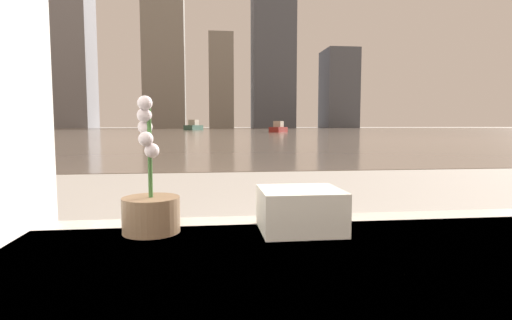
{
  "coord_description": "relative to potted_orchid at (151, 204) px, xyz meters",
  "views": [
    {
      "loc": [
        -0.27,
        -0.27,
        0.86
      ],
      "look_at": [
        0.02,
        2.19,
        0.65
      ],
      "focal_mm": 28.0,
      "sensor_mm": 36.0,
      "label": 1
    }
  ],
  "objects": [
    {
      "name": "towel_stack",
      "position": [
        0.42,
        -0.03,
        -0.02
      ],
      "size": [
        0.23,
        0.21,
        0.12
      ],
      "color": "silver",
      "rests_on": "bathtub"
    },
    {
      "name": "skyline_tower_2",
      "position": [
        -12.33,
        117.14,
        29.92
      ],
      "size": [
        11.77,
        6.53,
        61.12
      ],
      "color": "gray",
      "rests_on": "ground_plane"
    },
    {
      "name": "skyline_tower_4",
      "position": [
        19.27,
        117.14,
        19.8
      ],
      "size": [
        12.31,
        9.27,
        40.88
      ],
      "color": "#4C515B",
      "rests_on": "ground_plane"
    },
    {
      "name": "skyline_tower_0",
      "position": [
        -54.48,
        117.14,
        19.55
      ],
      "size": [
        9.44,
        9.36,
        40.38
      ],
      "color": "gray",
      "rests_on": "ground_plane"
    },
    {
      "name": "skyline_tower_5",
      "position": [
        39.42,
        117.14,
        11.01
      ],
      "size": [
        9.34,
        11.82,
        23.3
      ],
      "color": "#4C515B",
      "rests_on": "ground_plane"
    },
    {
      "name": "harbor_boat_2",
      "position": [
        8.42,
        45.72,
        -0.17
      ],
      "size": [
        2.74,
        3.67,
        1.32
      ],
      "color": "maroon",
      "rests_on": "harbor_water"
    },
    {
      "name": "skyline_tower_3",
      "position": [
        3.9,
        117.14,
        12.94
      ],
      "size": [
        7.04,
        7.45,
        27.16
      ],
      "color": "gray",
      "rests_on": "ground_plane"
    },
    {
      "name": "skyline_tower_1",
      "position": [
        -38.49,
        117.14,
        30.26
      ],
      "size": [
        12.75,
        12.03,
        61.81
      ],
      "color": "slate",
      "rests_on": "ground_plane"
    },
    {
      "name": "harbor_boat_1",
      "position": [
        -2.36,
        67.97,
        -0.01
      ],
      "size": [
        3.23,
        4.96,
        1.76
      ],
      "color": "#335647",
      "rests_on": "harbor_water"
    },
    {
      "name": "harbor_water",
      "position": [
        0.44,
        61.14,
        -0.64
      ],
      "size": [
        180.0,
        110.0,
        0.01
      ],
      "color": "gray",
      "rests_on": "ground_plane"
    },
    {
      "name": "potted_orchid",
      "position": [
        0.0,
        0.0,
        0.0
      ],
      "size": [
        0.16,
        0.16,
        0.38
      ],
      "color": "#8C6B4C",
      "rests_on": "bathtub"
    }
  ]
}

